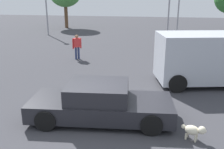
{
  "coord_description": "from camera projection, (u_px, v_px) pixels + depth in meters",
  "views": [
    {
      "loc": [
        1.77,
        -7.04,
        3.88
      ],
      "look_at": [
        0.14,
        2.23,
        0.9
      ],
      "focal_mm": 40.77,
      "sensor_mm": 36.0,
      "label": 1
    }
  ],
  "objects": [
    {
      "name": "van_white",
      "position": [
        216.0,
        57.0,
        11.21
      ],
      "size": [
        5.48,
        3.21,
        2.27
      ],
      "rotation": [
        0.0,
        0.0,
        3.36
      ],
      "color": "#B2B7C1",
      "rests_on": "ground_plane"
    },
    {
      "name": "sedan_foreground",
      "position": [
        100.0,
        103.0,
        8.09
      ],
      "size": [
        4.64,
        2.2,
        1.22
      ],
      "rotation": [
        0.0,
        0.0,
        0.09
      ],
      "color": "#232328",
      "rests_on": "ground_plane"
    },
    {
      "name": "dog",
      "position": [
        194.0,
        130.0,
        7.0
      ],
      "size": [
        0.65,
        0.4,
        0.47
      ],
      "rotation": [
        0.0,
        0.0,
        5.91
      ],
      "color": "beige",
      "rests_on": "ground_plane"
    },
    {
      "name": "pedestrian",
      "position": [
        77.0,
        45.0,
        15.62
      ],
      "size": [
        0.49,
        0.42,
        1.52
      ],
      "rotation": [
        0.0,
        0.0,
        5.28
      ],
      "color": "navy",
      "rests_on": "ground_plane"
    },
    {
      "name": "ground_plane",
      "position": [
        96.0,
        122.0,
        8.07
      ],
      "size": [
        80.0,
        80.0,
        0.0
      ],
      "primitive_type": "plane",
      "color": "#38383D"
    }
  ]
}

